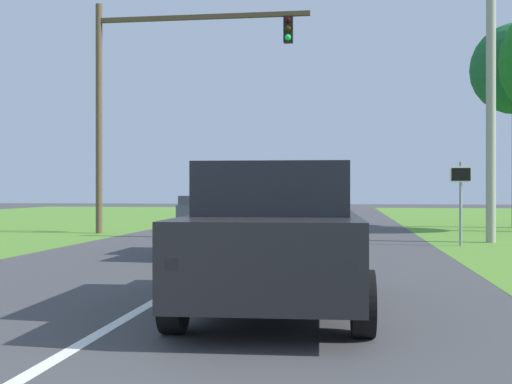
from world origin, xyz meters
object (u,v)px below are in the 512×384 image
(pickup_truck_lead, at_px, (240,214))
(keep_moving_sign, at_px, (461,192))
(red_suv_near, at_px, (277,233))
(traffic_light, at_px, (151,81))
(utility_pole_right, at_px, (491,70))

(pickup_truck_lead, height_order, keep_moving_sign, keep_moving_sign)
(red_suv_near, bearing_deg, pickup_truck_lead, 102.65)
(traffic_light, height_order, utility_pole_right, utility_pole_right)
(red_suv_near, xyz_separation_m, utility_pole_right, (5.16, 11.79, 4.13))
(red_suv_near, xyz_separation_m, pickup_truck_lead, (-1.73, 7.68, -0.04))
(keep_moving_sign, distance_m, utility_pole_right, 4.00)
(pickup_truck_lead, relative_size, traffic_light, 0.67)
(keep_moving_sign, relative_size, utility_pole_right, 0.23)
(red_suv_near, relative_size, pickup_truck_lead, 0.89)
(red_suv_near, height_order, pickup_truck_lead, red_suv_near)
(traffic_light, bearing_deg, utility_pole_right, -12.41)
(red_suv_near, distance_m, pickup_truck_lead, 7.88)
(traffic_light, xyz_separation_m, utility_pole_right, (11.18, -2.46, -0.32))
(utility_pole_right, bearing_deg, red_suv_near, -113.65)
(pickup_truck_lead, bearing_deg, red_suv_near, -77.35)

